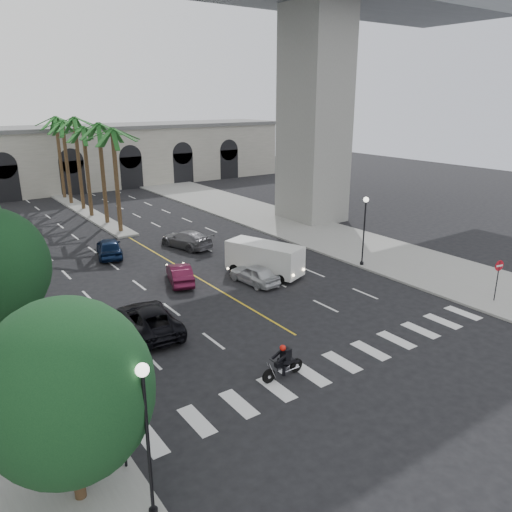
{
  "coord_description": "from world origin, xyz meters",
  "views": [
    {
      "loc": [
        -15.79,
        -16.69,
        12.32
      ],
      "look_at": [
        0.17,
        6.0,
        3.42
      ],
      "focal_mm": 35.0,
      "sensor_mm": 36.0,
      "label": 1
    }
  ],
  "objects_px": {
    "car_d": "(186,239)",
    "do_not_enter_sign": "(498,272)",
    "lamp_post_left_near": "(147,429)",
    "car_e": "(109,247)",
    "lamp_post_left_far": "(9,252)",
    "car_a": "(254,274)",
    "lamp_post_right": "(364,225)",
    "traffic_signal_far": "(84,358)",
    "pedestrian_a": "(29,359)",
    "cargo_van": "(265,258)",
    "pedestrian_b": "(23,384)",
    "motorcycle_rider": "(284,362)",
    "car_b": "(180,274)",
    "traffic_signal_near": "(121,407)",
    "car_c": "(149,319)"
  },
  "relations": [
    {
      "from": "lamp_post_left_near",
      "to": "pedestrian_b",
      "type": "xyz_separation_m",
      "value": [
        -1.93,
        8.58,
        -2.21
      ]
    },
    {
      "from": "lamp_post_left_near",
      "to": "car_d",
      "type": "xyz_separation_m",
      "value": [
        14.23,
        25.09,
        -2.48
      ]
    },
    {
      "from": "car_b",
      "to": "car_c",
      "type": "xyz_separation_m",
      "value": [
        -4.84,
        -5.85,
        0.09
      ]
    },
    {
      "from": "do_not_enter_sign",
      "to": "car_c",
      "type": "bearing_deg",
      "value": 167.36
    },
    {
      "from": "motorcycle_rider",
      "to": "do_not_enter_sign",
      "type": "distance_m",
      "value": 16.2
    },
    {
      "from": "traffic_signal_far",
      "to": "pedestrian_a",
      "type": "bearing_deg",
      "value": 108.71
    },
    {
      "from": "car_d",
      "to": "pedestrian_b",
      "type": "xyz_separation_m",
      "value": [
        -16.16,
        -16.51,
        0.27
      ]
    },
    {
      "from": "lamp_post_left_far",
      "to": "car_d",
      "type": "bearing_deg",
      "value": 16.03
    },
    {
      "from": "lamp_post_right",
      "to": "traffic_signal_near",
      "type": "height_order",
      "value": "lamp_post_right"
    },
    {
      "from": "lamp_post_left_near",
      "to": "pedestrian_a",
      "type": "height_order",
      "value": "lamp_post_left_near"
    },
    {
      "from": "lamp_post_left_far",
      "to": "do_not_enter_sign",
      "type": "xyz_separation_m",
      "value": [
        24.4,
        -17.66,
        -1.2
      ]
    },
    {
      "from": "lamp_post_right",
      "to": "car_d",
      "type": "relative_size",
      "value": 1.05
    },
    {
      "from": "lamp_post_right",
      "to": "pedestrian_b",
      "type": "xyz_separation_m",
      "value": [
        -24.73,
        -4.42,
        -2.21
      ]
    },
    {
      "from": "motorcycle_rider",
      "to": "car_a",
      "type": "xyz_separation_m",
      "value": [
        5.79,
        10.63,
        -0.06
      ]
    },
    {
      "from": "car_b",
      "to": "car_e",
      "type": "xyz_separation_m",
      "value": [
        -1.92,
        8.61,
        0.11
      ]
    },
    {
      "from": "car_d",
      "to": "do_not_enter_sign",
      "type": "relative_size",
      "value": 1.83
    },
    {
      "from": "cargo_van",
      "to": "do_not_enter_sign",
      "type": "distance_m",
      "value": 15.14
    },
    {
      "from": "lamp_post_left_near",
      "to": "car_e",
      "type": "distance_m",
      "value": 27.66
    },
    {
      "from": "lamp_post_left_near",
      "to": "lamp_post_right",
      "type": "relative_size",
      "value": 1.0
    },
    {
      "from": "traffic_signal_far",
      "to": "car_b",
      "type": "relative_size",
      "value": 0.89
    },
    {
      "from": "lamp_post_left_far",
      "to": "traffic_signal_near",
      "type": "xyz_separation_m",
      "value": [
        0.1,
        -18.5,
        -0.71
      ]
    },
    {
      "from": "traffic_signal_far",
      "to": "car_a",
      "type": "relative_size",
      "value": 0.91
    },
    {
      "from": "car_e",
      "to": "pedestrian_a",
      "type": "relative_size",
      "value": 2.66
    },
    {
      "from": "lamp_post_left_near",
      "to": "car_e",
      "type": "bearing_deg",
      "value": 73.16
    },
    {
      "from": "traffic_signal_near",
      "to": "car_d",
      "type": "distance_m",
      "value": 26.71
    },
    {
      "from": "car_d",
      "to": "pedestrian_a",
      "type": "relative_size",
      "value": 2.96
    },
    {
      "from": "traffic_signal_near",
      "to": "car_d",
      "type": "xyz_separation_m",
      "value": [
        14.13,
        22.59,
        -1.77
      ]
    },
    {
      "from": "car_a",
      "to": "pedestrian_a",
      "type": "bearing_deg",
      "value": 9.14
    },
    {
      "from": "traffic_signal_near",
      "to": "car_e",
      "type": "distance_m",
      "value": 25.2
    },
    {
      "from": "motorcycle_rider",
      "to": "lamp_post_left_near",
      "type": "bearing_deg",
      "value": -154.79
    },
    {
      "from": "traffic_signal_far",
      "to": "car_b",
      "type": "distance_m",
      "value": 15.04
    },
    {
      "from": "do_not_enter_sign",
      "to": "traffic_signal_near",
      "type": "bearing_deg",
      "value": -166.76
    },
    {
      "from": "lamp_post_left_near",
      "to": "traffic_signal_far",
      "type": "distance_m",
      "value": 6.54
    },
    {
      "from": "lamp_post_left_far",
      "to": "traffic_signal_far",
      "type": "height_order",
      "value": "lamp_post_left_far"
    },
    {
      "from": "lamp_post_left_near",
      "to": "cargo_van",
      "type": "distance_m",
      "value": 22.21
    },
    {
      "from": "car_d",
      "to": "car_e",
      "type": "height_order",
      "value": "car_e"
    },
    {
      "from": "lamp_post_right",
      "to": "car_e",
      "type": "bearing_deg",
      "value": 137.93
    },
    {
      "from": "traffic_signal_far",
      "to": "car_a",
      "type": "bearing_deg",
      "value": 30.49
    },
    {
      "from": "traffic_signal_near",
      "to": "car_e",
      "type": "height_order",
      "value": "traffic_signal_near"
    },
    {
      "from": "cargo_van",
      "to": "car_d",
      "type": "bearing_deg",
      "value": 77.57
    },
    {
      "from": "lamp_post_left_far",
      "to": "pedestrian_a",
      "type": "bearing_deg",
      "value": -97.05
    },
    {
      "from": "do_not_enter_sign",
      "to": "lamp_post_left_near",
      "type": "bearing_deg",
      "value": -160.94
    },
    {
      "from": "car_d",
      "to": "cargo_van",
      "type": "height_order",
      "value": "cargo_van"
    },
    {
      "from": "lamp_post_right",
      "to": "traffic_signal_far",
      "type": "relative_size",
      "value": 1.47
    },
    {
      "from": "lamp_post_left_near",
      "to": "car_b",
      "type": "bearing_deg",
      "value": 60.87
    },
    {
      "from": "traffic_signal_far",
      "to": "car_e",
      "type": "height_order",
      "value": "traffic_signal_far"
    },
    {
      "from": "lamp_post_left_far",
      "to": "cargo_van",
      "type": "xyz_separation_m",
      "value": [
        15.63,
        -5.34,
        -1.9
      ]
    },
    {
      "from": "lamp_post_left_far",
      "to": "car_a",
      "type": "xyz_separation_m",
      "value": [
        14.06,
        -6.28,
        -2.54
      ]
    },
    {
      "from": "lamp_post_right",
      "to": "car_c",
      "type": "relative_size",
      "value": 0.97
    },
    {
      "from": "traffic_signal_far",
      "to": "car_b",
      "type": "bearing_deg",
      "value": 48.97
    }
  ]
}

